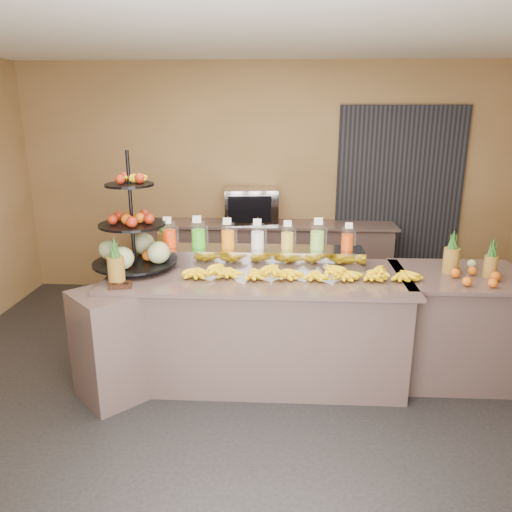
# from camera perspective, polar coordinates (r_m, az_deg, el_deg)

# --- Properties ---
(ground) EXTENTS (6.00, 6.00, 0.00)m
(ground) POSITION_cam_1_polar(r_m,az_deg,el_deg) (4.29, 0.04, -15.30)
(ground) COLOR black
(ground) RESTS_ON ground
(room_envelope) EXTENTS (6.04, 5.02, 2.82)m
(room_envelope) POSITION_cam_1_polar(r_m,az_deg,el_deg) (4.44, 3.05, 11.53)
(room_envelope) COLOR brown
(room_envelope) RESTS_ON ground
(buffet_counter) EXTENTS (2.75, 1.25, 0.93)m
(buffet_counter) POSITION_cam_1_polar(r_m,az_deg,el_deg) (4.30, -1.32, -8.14)
(buffet_counter) COLOR #876762
(buffet_counter) RESTS_ON ground
(right_counter) EXTENTS (1.08, 0.88, 0.93)m
(right_counter) POSITION_cam_1_polar(r_m,az_deg,el_deg) (4.67, 21.83, -7.32)
(right_counter) COLOR #876762
(right_counter) RESTS_ON ground
(back_ledge) EXTENTS (3.10, 0.55, 0.93)m
(back_ledge) POSITION_cam_1_polar(r_m,az_deg,el_deg) (6.16, 1.14, -0.39)
(back_ledge) COLOR #876762
(back_ledge) RESTS_ON ground
(pitcher_tray) EXTENTS (1.85, 0.30, 0.15)m
(pitcher_tray) POSITION_cam_1_polar(r_m,az_deg,el_deg) (4.41, 0.18, -0.04)
(pitcher_tray) COLOR gray
(pitcher_tray) RESTS_ON buffet_counter
(juice_pitcher_orange_a) EXTENTS (0.12, 0.13, 0.30)m
(juice_pitcher_orange_a) POSITION_cam_1_polar(r_m,az_deg,el_deg) (4.47, -9.87, 2.27)
(juice_pitcher_orange_a) COLOR silver
(juice_pitcher_orange_a) RESTS_ON pitcher_tray
(juice_pitcher_green) EXTENTS (0.13, 0.13, 0.31)m
(juice_pitcher_green) POSITION_cam_1_polar(r_m,az_deg,el_deg) (4.41, -6.58, 2.30)
(juice_pitcher_green) COLOR silver
(juice_pitcher_green) RESTS_ON pitcher_tray
(juice_pitcher_orange_b) EXTENTS (0.12, 0.12, 0.29)m
(juice_pitcher_orange_b) POSITION_cam_1_polar(r_m,az_deg,el_deg) (4.38, -3.22, 2.19)
(juice_pitcher_orange_b) COLOR silver
(juice_pitcher_orange_b) RESTS_ON pitcher_tray
(juice_pitcher_milk) EXTENTS (0.12, 0.12, 0.29)m
(juice_pitcher_milk) POSITION_cam_1_polar(r_m,az_deg,el_deg) (4.36, 0.18, 2.12)
(juice_pitcher_milk) COLOR silver
(juice_pitcher_milk) RESTS_ON pitcher_tray
(juice_pitcher_lemon) EXTENTS (0.11, 0.12, 0.28)m
(juice_pitcher_lemon) POSITION_cam_1_polar(r_m,az_deg,el_deg) (4.36, 3.60, 2.03)
(juice_pitcher_lemon) COLOR silver
(juice_pitcher_lemon) RESTS_ON pitcher_tray
(juice_pitcher_lime) EXTENTS (0.13, 0.13, 0.30)m
(juice_pitcher_lime) POSITION_cam_1_polar(r_m,az_deg,el_deg) (4.36, 7.02, 2.09)
(juice_pitcher_lime) COLOR silver
(juice_pitcher_lime) RESTS_ON pitcher_tray
(juice_pitcher_orange_c) EXTENTS (0.11, 0.11, 0.26)m
(juice_pitcher_orange_c) POSITION_cam_1_polar(r_m,az_deg,el_deg) (4.39, 10.40, 1.85)
(juice_pitcher_orange_c) COLOR silver
(juice_pitcher_orange_c) RESTS_ON pitcher_tray
(banana_heap) EXTENTS (1.89, 0.17, 0.16)m
(banana_heap) POSITION_cam_1_polar(r_m,az_deg,el_deg) (4.08, 4.87, -1.65)
(banana_heap) COLOR #FFE90C
(banana_heap) RESTS_ON buffet_counter
(fruit_stand) EXTENTS (0.92, 0.92, 1.01)m
(fruit_stand) POSITION_cam_1_polar(r_m,az_deg,el_deg) (4.36, -13.18, 1.74)
(fruit_stand) COLOR black
(fruit_stand) RESTS_ON buffet_counter
(condiment_caddy) EXTENTS (0.20, 0.16, 0.03)m
(condiment_caddy) POSITION_cam_1_polar(r_m,az_deg,el_deg) (4.02, -15.24, -3.24)
(condiment_caddy) COLOR black
(condiment_caddy) RESTS_ON buffet_counter
(pineapple_left_a) EXTENTS (0.13, 0.13, 0.38)m
(pineapple_left_a) POSITION_cam_1_polar(r_m,az_deg,el_deg) (4.05, -15.71, -1.21)
(pineapple_left_a) COLOR brown
(pineapple_left_a) RESTS_ON buffet_counter
(pineapple_left_b) EXTENTS (0.13, 0.13, 0.40)m
(pineapple_left_b) POSITION_cam_1_polar(r_m,az_deg,el_deg) (4.69, -10.42, 1.63)
(pineapple_left_b) COLOR brown
(pineapple_left_b) RESTS_ON buffet_counter
(right_fruit_pile) EXTENTS (0.40, 0.38, 0.21)m
(right_fruit_pile) POSITION_cam_1_polar(r_m,az_deg,el_deg) (4.42, 23.42, -1.49)
(right_fruit_pile) COLOR brown
(right_fruit_pile) RESTS_ON right_counter
(oven_warmer) EXTENTS (0.67, 0.50, 0.42)m
(oven_warmer) POSITION_cam_1_polar(r_m,az_deg,el_deg) (6.00, -0.59, 5.77)
(oven_warmer) COLOR gray
(oven_warmer) RESTS_ON back_ledge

